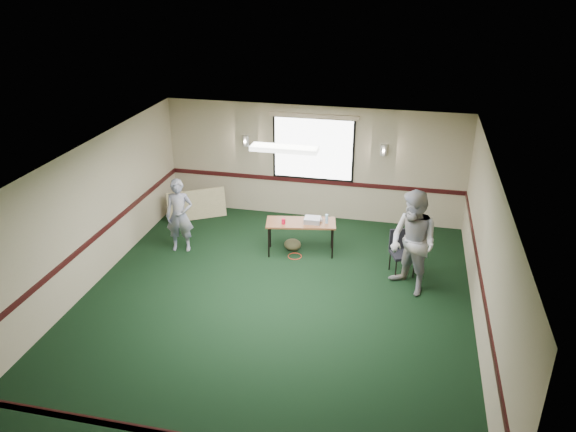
% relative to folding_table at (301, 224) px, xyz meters
% --- Properties ---
extents(ground, '(8.00, 8.00, 0.00)m').
position_rel_folding_table_xyz_m(ground, '(-0.10, -2.10, -0.66)').
color(ground, black).
rests_on(ground, ground).
extents(room_shell, '(8.00, 8.02, 8.00)m').
position_rel_folding_table_xyz_m(room_shell, '(-0.10, 0.03, 0.92)').
color(room_shell, tan).
rests_on(room_shell, ground).
extents(folding_table, '(1.51, 0.82, 0.72)m').
position_rel_folding_table_xyz_m(folding_table, '(0.00, 0.00, 0.00)').
color(folding_table, brown).
rests_on(folding_table, ground).
extents(projector, '(0.34, 0.29, 0.11)m').
position_rel_folding_table_xyz_m(projector, '(0.24, 0.03, 0.11)').
color(projector, gray).
rests_on(projector, folding_table).
extents(game_console, '(0.23, 0.21, 0.05)m').
position_rel_folding_table_xyz_m(game_console, '(0.31, 0.16, 0.08)').
color(game_console, silver).
rests_on(game_console, folding_table).
extents(red_cup, '(0.08, 0.08, 0.12)m').
position_rel_folding_table_xyz_m(red_cup, '(-0.33, -0.16, 0.11)').
color(red_cup, red).
rests_on(red_cup, folding_table).
extents(water_bottle, '(0.06, 0.06, 0.20)m').
position_rel_folding_table_xyz_m(water_bottle, '(0.53, 0.06, 0.15)').
color(water_bottle, '#7EAFCE').
rests_on(water_bottle, folding_table).
extents(duffel_bag, '(0.42, 0.36, 0.26)m').
position_rel_folding_table_xyz_m(duffel_bag, '(-0.19, 0.07, -0.53)').
color(duffel_bag, '#484129').
rests_on(duffel_bag, ground).
extents(cable_coil, '(0.36, 0.36, 0.01)m').
position_rel_folding_table_xyz_m(cable_coil, '(-0.08, -0.20, -0.66)').
color(cable_coil, red).
rests_on(cable_coil, ground).
extents(folded_table, '(1.28, 0.89, 0.71)m').
position_rel_folding_table_xyz_m(folded_table, '(-2.76, 1.16, -0.31)').
color(folded_table, tan).
rests_on(folded_table, ground).
extents(conference_chair, '(0.56, 0.57, 0.88)m').
position_rel_folding_table_xyz_m(conference_chair, '(2.08, -0.35, -0.15)').
color(conference_chair, black).
rests_on(conference_chair, ground).
extents(person_left, '(0.64, 0.49, 1.59)m').
position_rel_folding_table_xyz_m(person_left, '(-2.51, -0.40, 0.13)').
color(person_left, '#38437B').
rests_on(person_left, ground).
extents(person_right, '(1.21, 1.21, 1.98)m').
position_rel_folding_table_xyz_m(person_right, '(2.27, -1.01, 0.33)').
color(person_right, '#7B8DBF').
rests_on(person_right, ground).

